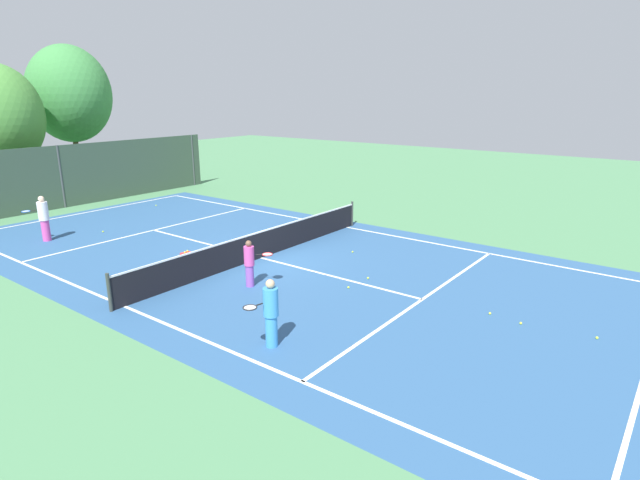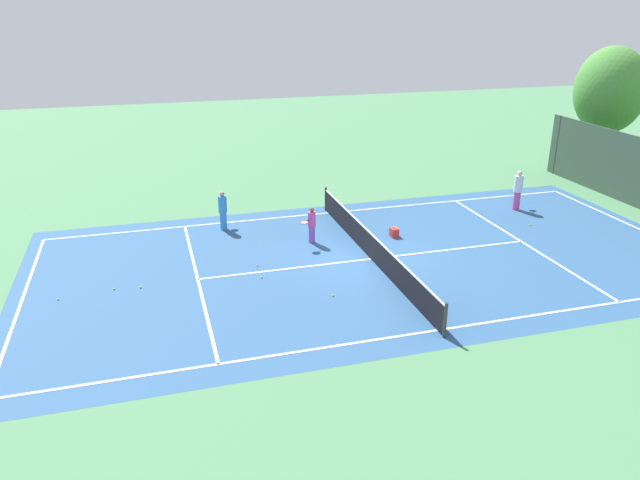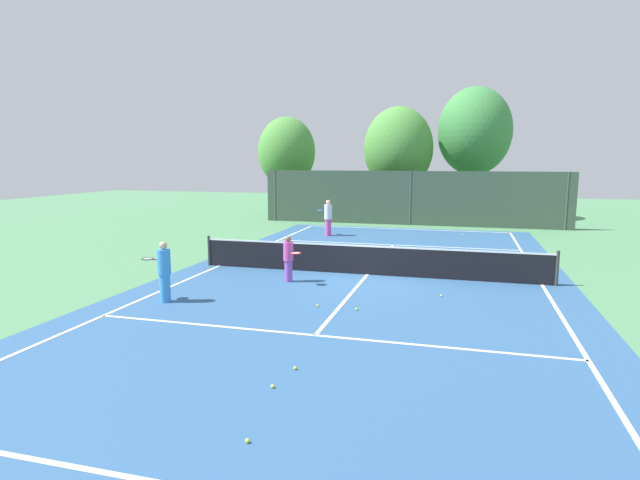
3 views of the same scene
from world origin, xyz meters
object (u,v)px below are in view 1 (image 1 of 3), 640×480
tennis_ball_1 (348,287)px  tennis_ball_6 (597,338)px  ball_crate (187,257)px  tennis_ball_3 (521,323)px  tennis_ball_2 (353,252)px  tennis_ball_0 (368,278)px  tennis_ball_5 (490,313)px  player_0 (44,218)px  player_1 (250,263)px  tennis_ball_4 (103,232)px  player_2 (271,312)px  tennis_ball_7 (156,205)px

tennis_ball_1 → tennis_ball_6: (0.88, -6.68, 0.00)m
ball_crate → tennis_ball_3: size_ratio=6.45×
ball_crate → tennis_ball_2: ball_crate is taller
tennis_ball_0 → tennis_ball_3: size_ratio=1.00×
tennis_ball_6 → tennis_ball_1: bearing=97.5°
ball_crate → tennis_ball_5: 10.26m
tennis_ball_0 → tennis_ball_3: bearing=-95.3°
player_0 → player_1: (1.36, -10.15, -0.18)m
player_1 → tennis_ball_5: player_1 is taller
tennis_ball_4 → tennis_ball_6: bearing=-84.4°
ball_crate → tennis_ball_6: 12.81m
player_1 → tennis_ball_4: 9.59m
player_0 → player_2: (-1.14, -13.29, -0.08)m
player_2 → tennis_ball_2: 7.75m
player_0 → tennis_ball_1: player_0 is taller
tennis_ball_0 → tennis_ball_5: bearing=-94.7°
player_0 → tennis_ball_3: size_ratio=27.77×
player_2 → tennis_ball_1: 4.29m
player_0 → player_2: 13.34m
tennis_ball_1 → tennis_ball_2: size_ratio=1.00×
tennis_ball_3 → tennis_ball_5: same height
tennis_ball_2 → tennis_ball_3: bearing=-110.0°
player_1 → ball_crate: (0.30, 3.42, -0.58)m
player_0 → tennis_ball_1: 13.05m
player_2 → tennis_ball_6: player_2 is taller
tennis_ball_6 → player_0: bearing=101.4°
tennis_ball_5 → tennis_ball_6: bearing=-86.5°
ball_crate → tennis_ball_3: (1.97, -10.89, -0.15)m
tennis_ball_7 → player_2: bearing=-116.9°
player_0 → player_1: bearing=-82.4°
tennis_ball_3 → tennis_ball_7: 19.94m
player_1 → player_2: bearing=-128.4°
tennis_ball_2 → tennis_ball_6: 8.88m
tennis_ball_4 → ball_crate: bearing=-93.9°
tennis_ball_7 → tennis_ball_2: bearing=-92.4°
player_1 → tennis_ball_1: player_1 is taller
player_1 → tennis_ball_3: size_ratio=22.25×
tennis_ball_5 → tennis_ball_7: 19.08m
tennis_ball_0 → tennis_ball_7: (2.59, 14.78, 0.00)m
tennis_ball_1 → tennis_ball_0: bearing=-2.2°
player_1 → tennis_ball_4: bearing=85.7°
player_2 → ball_crate: size_ratio=3.92×
ball_crate → tennis_ball_1: ball_crate is taller
player_0 → tennis_ball_3: player_0 is taller
ball_crate → tennis_ball_1: 6.09m
tennis_ball_0 → tennis_ball_7: bearing=80.1°
player_2 → tennis_ball_6: bearing=-50.2°
ball_crate → tennis_ball_3: 11.07m
tennis_ball_4 → tennis_ball_7: size_ratio=1.00×
tennis_ball_4 → tennis_ball_6: (1.83, -18.73, 0.00)m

